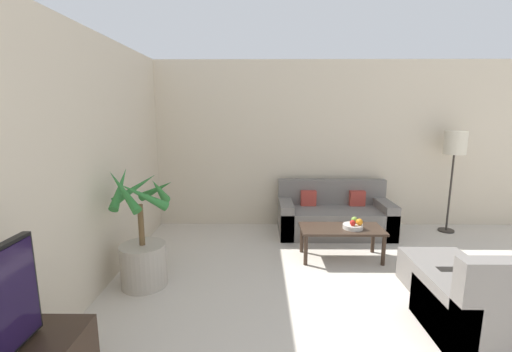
{
  "coord_description": "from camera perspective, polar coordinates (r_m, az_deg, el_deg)",
  "views": [
    {
      "loc": [
        -1.89,
        0.68,
        1.89
      ],
      "look_at": [
        -1.94,
        5.4,
        1.0
      ],
      "focal_mm": 24.0,
      "sensor_mm": 36.0,
      "label": 1
    }
  ],
  "objects": [
    {
      "name": "wall_back",
      "position": [
        5.96,
        19.14,
        4.89
      ],
      "size": [
        8.74,
        0.06,
        2.7
      ],
      "color": "beige",
      "rests_on": "ground_plane"
    },
    {
      "name": "wall_left",
      "position": [
        3.04,
        -33.62,
        -1.34
      ],
      "size": [
        0.06,
        7.88,
        2.7
      ],
      "color": "beige",
      "rests_on": "ground_plane"
    },
    {
      "name": "potted_palm",
      "position": [
        3.99,
        -18.34,
        -11.45
      ],
      "size": [
        0.73,
        0.74,
        1.33
      ],
      "color": "#ADA393",
      "rests_on": "ground_plane"
    },
    {
      "name": "sofa_loveseat",
      "position": [
        5.54,
        12.87,
        -6.55
      ],
      "size": [
        1.73,
        0.78,
        0.81
      ],
      "color": "slate",
      "rests_on": "ground_plane"
    },
    {
      "name": "floor_lamp",
      "position": [
        6.09,
        30.23,
        4.16
      ],
      "size": [
        0.33,
        0.33,
        1.6
      ],
      "color": "#2D2823",
      "rests_on": "ground_plane"
    },
    {
      "name": "coffee_table",
      "position": [
        4.61,
        14.05,
        -9.04
      ],
      "size": [
        1.06,
        0.49,
        0.42
      ],
      "color": "#38281E",
      "rests_on": "ground_plane"
    },
    {
      "name": "fruit_bowl",
      "position": [
        4.59,
        15.83,
        -8.1
      ],
      "size": [
        0.25,
        0.25,
        0.06
      ],
      "color": "beige",
      "rests_on": "coffee_table"
    },
    {
      "name": "apple_red",
      "position": [
        4.52,
        15.82,
        -7.53
      ],
      "size": [
        0.07,
        0.07,
        0.07
      ],
      "color": "red",
      "rests_on": "fruit_bowl"
    },
    {
      "name": "apple_green",
      "position": [
        4.63,
        16.09,
        -7.04
      ],
      "size": [
        0.08,
        0.08,
        0.08
      ],
      "color": "olive",
      "rests_on": "fruit_bowl"
    },
    {
      "name": "orange_fruit",
      "position": [
        4.56,
        16.86,
        -7.34
      ],
      "size": [
        0.08,
        0.08,
        0.08
      ],
      "color": "orange",
      "rests_on": "fruit_bowl"
    },
    {
      "name": "armchair",
      "position": [
        3.6,
        33.66,
        -18.1
      ],
      "size": [
        0.82,
        0.8,
        0.83
      ],
      "color": "slate",
      "rests_on": "ground_plane"
    },
    {
      "name": "ottoman",
      "position": [
        4.34,
        27.9,
        -13.87
      ],
      "size": [
        0.67,
        0.51,
        0.36
      ],
      "color": "slate",
      "rests_on": "ground_plane"
    }
  ]
}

